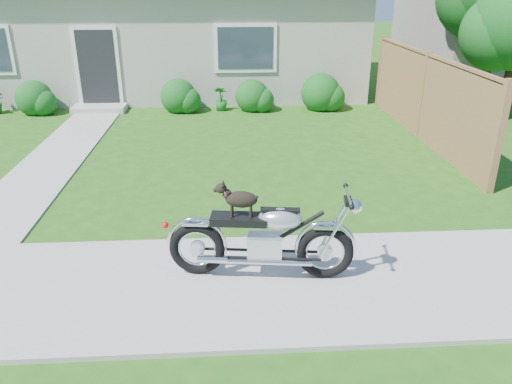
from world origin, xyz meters
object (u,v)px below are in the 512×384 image
potted_plant_right (221,99)px  house (163,19)px  motorcycle_with_dog (264,237)px  fence (424,96)px

potted_plant_right → house: bearing=117.6°
house → motorcycle_with_dog: 12.21m
house → motorcycle_with_dog: bearing=-78.9°
fence → potted_plant_right: 5.34m
fence → motorcycle_with_dog: bearing=-125.2°
potted_plant_right → motorcycle_with_dog: size_ratio=0.29×
potted_plant_right → motorcycle_with_dog: 8.45m
fence → potted_plant_right: size_ratio=10.19×
fence → motorcycle_with_dog: 6.90m
potted_plant_right → motorcycle_with_dog: (0.53, -8.43, 0.23)m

